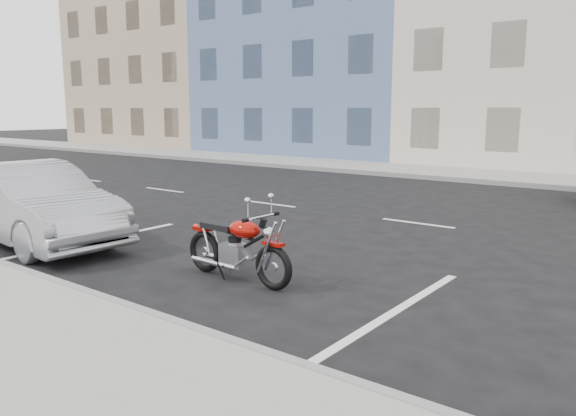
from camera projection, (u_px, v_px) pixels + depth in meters
name	position (u px, v px, depth m)	size (l,w,h in m)	color
ground	(517.00, 236.00, 10.49)	(120.00, 120.00, 0.00)	black
sidewalk_far	(443.00, 173.00, 20.27)	(80.00, 3.40, 0.15)	gray
curb_near	(13.00, 270.00, 8.00)	(80.00, 0.12, 0.16)	gray
curb_far	(424.00, 177.00, 18.94)	(80.00, 0.12, 0.16)	gray
bldg_far_west	(193.00, 54.00, 37.76)	(12.00, 12.00, 12.00)	tan
bldg_blue	(345.00, 31.00, 30.48)	(12.00, 12.00, 13.00)	slate
motorcycle	(275.00, 258.00, 7.30)	(1.94, 0.64, 0.97)	black
sedan_silver	(32.00, 204.00, 9.85)	(1.50, 4.31, 1.42)	#9C9DA3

